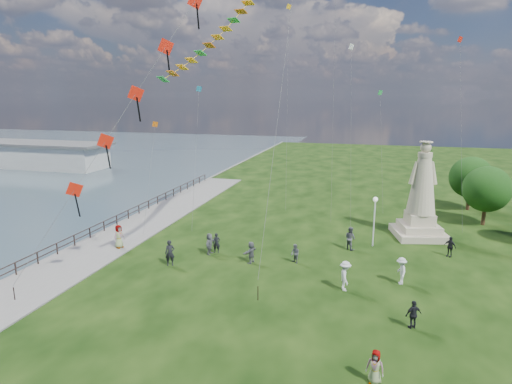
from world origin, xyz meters
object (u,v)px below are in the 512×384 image
(person_1, at_px, (295,254))
(person_9, at_px, (450,247))
(person_6, at_px, (217,243))
(person_3, at_px, (413,315))
(person_8, at_px, (401,271))
(person_10, at_px, (119,238))
(statue, at_px, (421,202))
(person_0, at_px, (170,253))
(person_5, at_px, (210,244))
(person_7, at_px, (350,238))
(pier_pavilion, at_px, (30,154))
(person_2, at_px, (345,276))
(person_11, at_px, (251,252))
(person_4, at_px, (375,367))
(lamppost, at_px, (375,211))

(person_1, distance_m, person_9, 11.98)
(person_6, bearing_deg, person_3, -44.45)
(person_8, relative_size, person_10, 0.96)
(statue, xyz_separation_m, person_0, (-17.93, -11.66, -2.19))
(person_0, distance_m, person_10, 5.84)
(person_6, xyz_separation_m, person_8, (13.58, -2.15, 0.12))
(statue, xyz_separation_m, person_1, (-9.29, -8.85, -2.41))
(person_10, bearing_deg, person_8, -72.98)
(person_5, bearing_deg, person_7, -66.75)
(person_8, bearing_deg, statue, 157.79)
(person_6, bearing_deg, pier_pavilion, 130.33)
(person_2, bearing_deg, person_10, 69.55)
(person_2, bearing_deg, person_6, 56.52)
(statue, bearing_deg, person_3, -109.16)
(statue, bearing_deg, person_11, -155.39)
(person_3, height_order, person_4, person_3)
(person_6, bearing_deg, lamppost, 6.62)
(person_1, xyz_separation_m, person_11, (-3.13, -0.80, 0.09))
(person_6, distance_m, person_9, 17.87)
(person_10, bearing_deg, person_6, -61.38)
(person_7, bearing_deg, lamppost, -104.07)
(pier_pavilion, relative_size, person_0, 15.94)
(person_1, xyz_separation_m, person_8, (7.28, -1.65, 0.18))
(lamppost, bearing_deg, person_11, -144.79)
(person_11, bearing_deg, person_8, 103.15)
(person_3, distance_m, person_8, 5.58)
(person_6, xyz_separation_m, person_11, (3.17, -1.29, 0.03))
(statue, height_order, person_10, statue)
(person_1, height_order, person_8, person_8)
(person_8, bearing_deg, pier_pavilion, -130.79)
(person_7, distance_m, person_10, 18.47)
(person_11, bearing_deg, person_1, 122.18)
(person_2, distance_m, person_10, 18.17)
(statue, relative_size, person_10, 4.40)
(person_4, height_order, person_9, person_9)
(person_4, bearing_deg, lamppost, 105.31)
(person_8, bearing_deg, person_10, -103.73)
(person_1, bearing_deg, person_8, 31.79)
(person_11, bearing_deg, person_4, 55.20)
(person_2, relative_size, person_10, 1.02)
(lamppost, distance_m, person_5, 13.42)
(person_0, distance_m, person_2, 12.50)
(person_5, height_order, person_7, person_7)
(lamppost, relative_size, person_4, 2.65)
(pier_pavilion, distance_m, person_9, 70.62)
(pier_pavilion, distance_m, person_8, 69.88)
(person_9, bearing_deg, person_4, -72.59)
(pier_pavilion, relative_size, person_6, 19.11)
(pier_pavilion, bearing_deg, person_4, -37.20)
(person_7, bearing_deg, person_0, 70.23)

